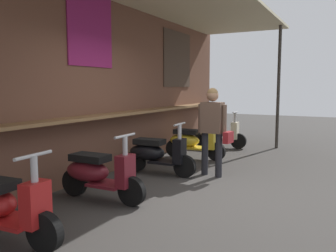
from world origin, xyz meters
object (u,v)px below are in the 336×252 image
Objects in this scene: scooter_red at (1,205)px; scooter_yellow at (191,141)px; scooter_maroon at (97,173)px; scooter_black at (155,153)px; shopper_with_handbag at (213,124)px; scooter_cream at (217,133)px.

scooter_red and scooter_yellow have the same top height.
scooter_maroon is 3.27m from scooter_yellow.
scooter_yellow is at bearing 88.98° from scooter_maroon.
scooter_yellow is (1.62, 0.00, 0.00)m from scooter_black.
scooter_black is 1.18m from shopper_with_handbag.
scooter_red and scooter_maroon have the same top height.
scooter_maroon is 2.32m from shopper_with_handbag.
scooter_yellow is at bearing 86.74° from scooter_black.
scooter_red is 6.46m from scooter_cream.
scooter_yellow is at bearing 86.20° from scooter_red.
scooter_black is 3.28m from scooter_cream.
scooter_cream is 3.10m from shopper_with_handbag.
scooter_black is at bearing 116.62° from shopper_with_handbag.
scooter_yellow is (4.81, 0.00, 0.00)m from scooter_red.
scooter_red and scooter_cream have the same top height.
scooter_black is (1.65, -0.00, 0.00)m from scooter_maroon.
scooter_yellow is 1.00× the size of scooter_cream.
scooter_red is 1.00× the size of scooter_maroon.
scooter_maroon is at bearing -93.46° from scooter_cream.
scooter_cream is at bearing 86.74° from scooter_black.
scooter_red is 1.54m from scooter_maroon.
shopper_with_handbag is at bearing 63.56° from scooter_maroon.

